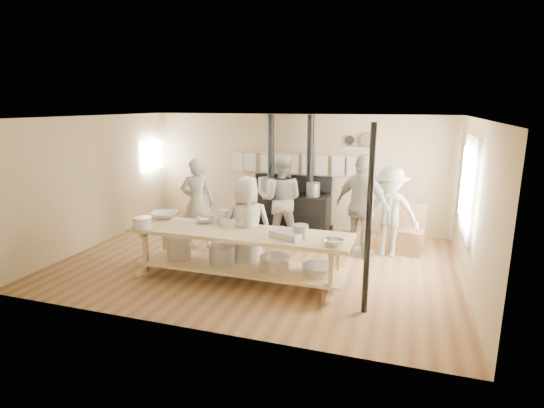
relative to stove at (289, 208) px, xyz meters
name	(u,v)px	position (x,y,z in m)	size (l,w,h in m)	color
ground	(258,262)	(0.01, -2.12, -0.52)	(7.00, 7.00, 0.00)	brown
room_shell	(258,174)	(0.01, -2.12, 1.10)	(7.00, 7.00, 7.00)	tan
window_right	(469,187)	(3.48, -1.52, 0.98)	(0.09, 1.50, 1.65)	beige
left_opening	(152,155)	(-3.44, -0.12, 1.08)	(0.00, 0.90, 0.90)	white
stove	(289,208)	(0.00, 0.00, 0.00)	(1.90, 0.75, 2.60)	black
towel_rail	(293,161)	(0.01, 0.28, 1.03)	(3.00, 0.04, 0.47)	tan
back_wall_shelf	(360,143)	(1.47, 0.32, 1.48)	(0.63, 0.14, 0.32)	tan
prep_table	(239,250)	(0.00, -3.02, 0.00)	(3.60, 0.90, 0.85)	tan
support_post	(369,222)	(2.06, -3.47, 0.78)	(0.08, 0.08, 2.60)	black
cook_far_left	(198,203)	(-1.42, -1.68, 0.38)	(0.66, 0.43, 1.81)	#9D998B
cook_left	(281,200)	(0.09, -0.94, 0.40)	(0.90, 0.70, 1.85)	#9D998B
cook_center	(247,226)	(0.02, -2.70, 0.32)	(0.82, 0.53, 1.68)	#9D998B
cook_right	(362,206)	(1.75, -1.24, 0.45)	(1.14, 0.47, 1.95)	#9D998B
cook_by_window	(390,212)	(2.23, -1.05, 0.33)	(1.10, 0.63, 1.71)	#9D998B
chair	(411,240)	(2.66, -0.78, -0.24)	(0.51, 0.51, 0.93)	brown
bowl_white_a	(165,215)	(-1.54, -2.69, 0.38)	(0.45, 0.45, 0.11)	white
bowl_steel_a	(205,220)	(-0.71, -2.75, 0.38)	(0.31, 0.31, 0.10)	silver
bowl_white_b	(243,222)	(-0.05, -2.69, 0.38)	(0.42, 0.42, 0.10)	white
bowl_steel_b	(333,242)	(1.56, -3.27, 0.38)	(0.30, 0.30, 0.09)	silver
roasting_pan	(288,234)	(0.85, -3.12, 0.38)	(0.49, 0.33, 0.11)	#B2B2B7
mixing_bowl_large	(232,220)	(-0.25, -2.69, 0.41)	(0.49, 0.49, 0.16)	silver
bucket_galv	(301,232)	(1.04, -3.09, 0.44)	(0.23, 0.23, 0.21)	gray
deep_bowl_enamel	(143,223)	(-1.54, -3.34, 0.42)	(0.29, 0.29, 0.18)	white
pitcher	(225,217)	(-0.39, -2.69, 0.45)	(0.15, 0.15, 0.24)	white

